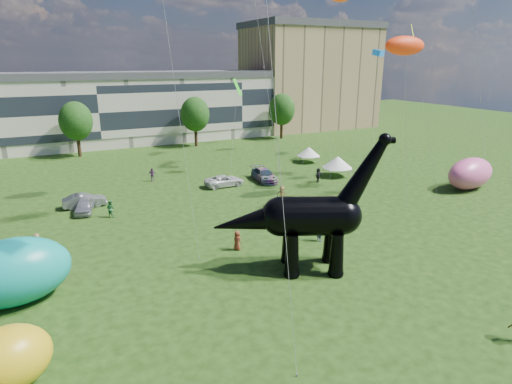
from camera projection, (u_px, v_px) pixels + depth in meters
name	position (u px, v px, depth m)	size (l,w,h in m)	color
ground	(332.00, 286.00, 29.96)	(220.00, 220.00, 0.00)	#16330C
terrace_row	(95.00, 112.00, 77.84)	(78.00, 11.00, 12.00)	beige
apartment_block	(309.00, 79.00, 99.29)	(28.00, 18.00, 22.00)	tan
tree_mid_left	(75.00, 118.00, 68.36)	(5.20, 5.20, 9.44)	#382314
tree_mid_right	(195.00, 111.00, 76.84)	(5.20, 5.20, 9.44)	#382314
tree_far_right	(282.00, 107.00, 84.48)	(5.20, 5.20, 9.44)	#382314
dinosaur_sculpture	(305.00, 218.00, 31.40)	(12.68, 7.17, 10.73)	black
car_silver	(84.00, 206.00, 44.30)	(1.67, 4.15, 1.41)	silver
car_grey	(85.00, 200.00, 45.93)	(1.56, 4.46, 1.47)	gray
car_white	(224.00, 181.00, 53.53)	(2.30, 4.98, 1.38)	silver
car_dark	(264.00, 175.00, 55.84)	(2.21, 5.44, 1.58)	#595960
gazebo_near	(338.00, 162.00, 57.81)	(4.92, 4.92, 2.75)	white
gazebo_far	(309.00, 152.00, 65.68)	(4.18, 4.18, 2.41)	white
inflatable_teal	(13.00, 272.00, 27.38)	(7.03, 4.39, 4.39)	#0D9F96
inflatable_pink	(470.00, 173.00, 52.23)	(7.64, 3.82, 3.82)	pink
inflatable_yellow	(7.00, 359.00, 20.32)	(4.11, 3.16, 3.16)	gold
visitors	(231.00, 212.00, 41.99)	(41.48, 43.19, 1.85)	black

